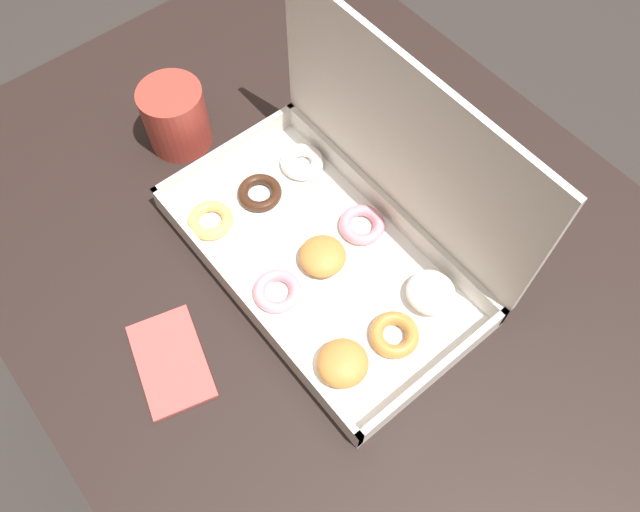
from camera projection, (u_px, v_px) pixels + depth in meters
ground_plane at (332, 410)px, 1.43m from camera, size 8.00×8.00×0.00m
dining_table at (339, 296)px, 0.89m from camera, size 1.13×0.79×0.71m
donut_box at (348, 226)px, 0.76m from camera, size 0.41×0.24×0.27m
coffee_mug at (175, 116)px, 0.86m from camera, size 0.09×0.09×0.10m
paper_napkin at (171, 361)px, 0.73m from camera, size 0.14×0.11×0.01m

